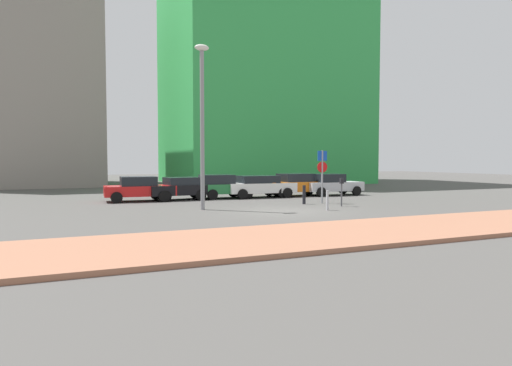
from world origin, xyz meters
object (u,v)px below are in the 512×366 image
at_px(parked_car_silver, 331,184).
at_px(traffic_bollard_mid, 304,195).
at_px(parked_car_green, 220,186).
at_px(parking_sign_post, 322,170).
at_px(traffic_bollard_near, 327,200).
at_px(parking_meter, 342,188).
at_px(street_lamp, 202,114).
at_px(parked_car_black, 183,188).
at_px(parked_car_red, 140,188).
at_px(parked_car_white, 259,186).
at_px(parked_car_orange, 296,184).

relative_size(parked_car_silver, traffic_bollard_mid, 3.97).
distance_m(parked_car_green, parking_sign_post, 6.87).
height_order(parked_car_green, traffic_bollard_near, parked_car_green).
bearing_deg(parking_meter, street_lamp, 169.33).
height_order(parked_car_black, parking_sign_post, parking_sign_post).
relative_size(parking_sign_post, street_lamp, 0.37).
relative_size(parked_car_red, parked_car_silver, 1.00).
xyz_separation_m(parked_car_white, traffic_bollard_near, (0.02, -8.07, -0.28)).
xyz_separation_m(parked_car_white, parking_meter, (1.67, -6.81, 0.19)).
xyz_separation_m(parked_car_black, parked_car_green, (2.32, 0.03, 0.04)).
bearing_deg(parked_car_black, parking_sign_post, -38.72).
relative_size(parked_car_white, parked_car_silver, 1.10).
height_order(parked_car_red, parked_car_green, parked_car_green).
distance_m(parked_car_red, traffic_bollard_mid, 9.63).
bearing_deg(parked_car_orange, parking_sign_post, -101.84).
xyz_separation_m(parked_car_green, parked_car_white, (2.59, -0.36, -0.00)).
bearing_deg(parking_sign_post, parked_car_orange, 78.16).
distance_m(parked_car_red, parked_car_orange, 10.25).
height_order(parked_car_red, parking_meter, parking_meter).
xyz_separation_m(parked_car_silver, parking_sign_post, (-3.57, -4.61, 1.10)).
distance_m(parked_car_red, parked_car_white, 7.53).
xyz_separation_m(parked_car_black, parking_sign_post, (6.56, -5.26, 1.14)).
height_order(parking_meter, street_lamp, street_lamp).
height_order(parked_car_orange, parked_car_silver, parked_car_orange).
bearing_deg(parked_car_black, parked_car_silver, -3.68).
bearing_deg(traffic_bollard_mid, parked_car_red, 146.22).
bearing_deg(parked_car_silver, traffic_bollard_mid, -135.47).
relative_size(parked_car_white, traffic_bollard_near, 4.77).
relative_size(parked_car_black, parked_car_white, 1.00).
xyz_separation_m(parked_car_orange, parking_meter, (-1.05, -6.99, 0.17)).
xyz_separation_m(parked_car_silver, street_lamp, (-10.64, -5.16, 3.84)).
height_order(parked_car_silver, traffic_bollard_mid, parked_car_silver).
relative_size(parking_sign_post, parking_meter, 2.01).
xyz_separation_m(parked_car_red, traffic_bollard_mid, (8.00, -5.35, -0.24)).
distance_m(parking_sign_post, traffic_bollard_near, 3.80).
relative_size(parked_car_green, parked_car_orange, 0.95).
height_order(parked_car_green, street_lamp, street_lamp).
relative_size(parked_car_black, traffic_bollard_mid, 4.39).
bearing_deg(parked_car_orange, traffic_bollard_near, -108.19).
bearing_deg(parking_meter, parking_sign_post, 90.50).
xyz_separation_m(parked_car_orange, traffic_bollard_mid, (-2.25, -5.17, -0.26)).
relative_size(parked_car_green, parked_car_white, 0.99).
bearing_deg(parking_sign_post, traffic_bollard_mid, -176.70).
height_order(parked_car_black, traffic_bollard_mid, parked_car_black).
distance_m(parked_car_black, parked_car_white, 4.92).
bearing_deg(parking_meter, traffic_bollard_mid, 123.42).
relative_size(parked_car_green, parked_car_silver, 1.09).
distance_m(parked_car_green, parked_car_orange, 5.32).
height_order(parked_car_silver, traffic_bollard_near, parked_car_silver).
height_order(parked_car_silver, parking_meter, parked_car_silver).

